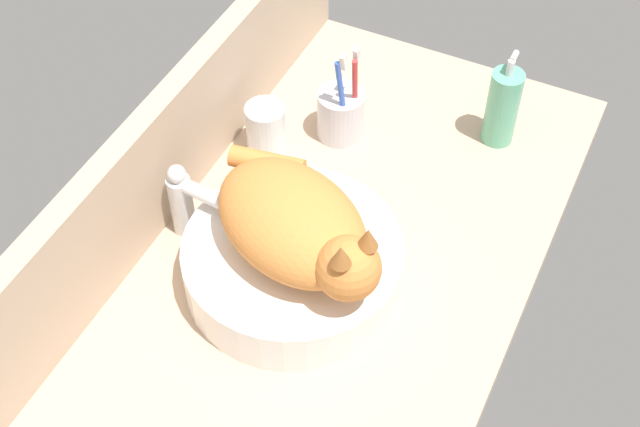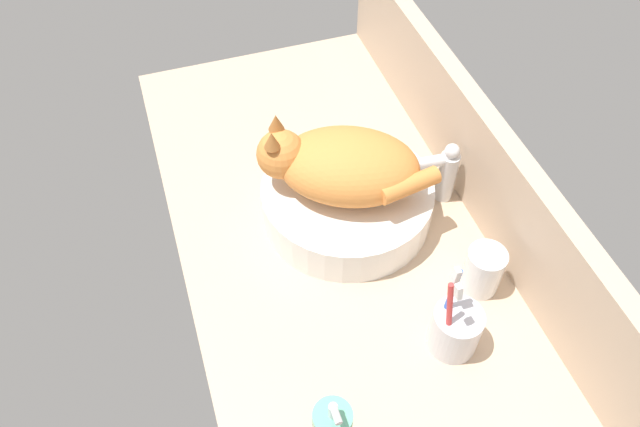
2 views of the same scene
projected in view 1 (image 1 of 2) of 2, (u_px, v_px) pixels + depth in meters
ground_plane at (318, 284)px, 133.13cm from camera, size 113.61×58.19×4.00cm
backsplash_panel at (152, 170)px, 131.62cm from camera, size 113.61×3.60×20.77cm
sink_basin at (293, 263)px, 128.39cm from camera, size 31.76×31.76×7.67cm
cat at (298, 226)px, 120.49cm from camera, size 25.93×30.09×14.00cm
faucet at (187, 200)px, 131.85cm from camera, size 3.66×11.85×13.60cm
soap_dispenser at (502, 107)px, 145.61cm from camera, size 5.36×5.36×17.12cm
toothbrush_cup at (341, 113)px, 148.11cm from camera, size 7.92×7.92×18.70cm
water_glass at (266, 132)px, 146.29cm from camera, size 6.60×6.60×9.02cm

